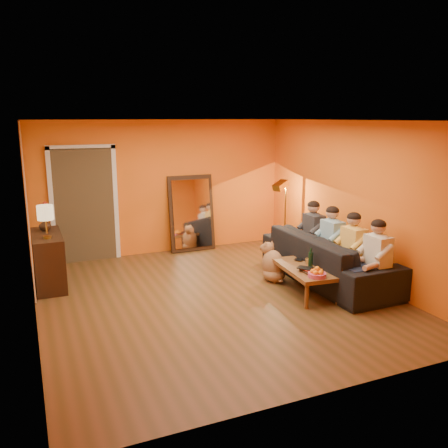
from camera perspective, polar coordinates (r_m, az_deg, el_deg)
name	(u,v)px	position (r m, az deg, el deg)	size (l,w,h in m)	color
room_shell	(206,208)	(7.15, -2.17, 1.89)	(5.00, 5.50, 2.60)	brown
white_accent	(27,205)	(8.05, -22.65, 2.14)	(0.02, 1.90, 2.58)	white
doorway_recess	(84,205)	(9.21, -16.52, 2.25)	(1.06, 0.30, 2.10)	#3F2D19
door_jamb_left	(52,208)	(9.05, -20.01, 1.82)	(0.08, 0.06, 2.20)	white
door_jamb_right	(116,204)	(9.17, -12.90, 2.41)	(0.08, 0.06, 2.20)	white
door_header	(81,147)	(8.97, -16.86, 8.85)	(1.22, 0.06, 0.08)	white
mirror_frame	(191,213)	(9.52, -3.94, 1.30)	(0.92, 0.06, 1.52)	#321C10
mirror_glass	(192,214)	(9.48, -3.86, 1.26)	(0.78, 0.02, 1.36)	white
sideboard	(49,260)	(8.05, -20.36, -4.08)	(0.44, 1.18, 0.85)	#321C10
table_lamp	(46,222)	(7.60, -20.62, 0.22)	(0.24, 0.24, 0.51)	beige
sofa	(328,258)	(7.98, 12.43, -3.99)	(1.04, 2.66, 0.78)	black
coffee_table	(305,280)	(7.39, 9.73, -6.69)	(0.62, 1.22, 0.42)	brown
floor_lamp	(285,219)	(9.24, 7.36, 0.61)	(0.30, 0.24, 1.44)	#AD8733
dog	(273,261)	(7.87, 5.90, -4.47)	(0.36, 0.55, 0.65)	#8E6040
person_far_left	(377,260)	(7.25, 17.93, -4.20)	(0.70, 0.44, 1.22)	beige
person_mid_left	(353,251)	(7.65, 15.25, -3.14)	(0.70, 0.44, 1.22)	#ECBA4E
person_mid_right	(332,242)	(8.07, 12.85, -2.18)	(0.70, 0.44, 1.22)	#81AEC8
person_far_right	(313,235)	(8.51, 10.69, -1.32)	(0.70, 0.44, 1.22)	#2D2D31
fruit_bowl	(317,272)	(6.89, 11.14, -5.64)	(0.26, 0.26, 0.16)	#CB4771
wine_bottle	(311,258)	(7.26, 10.38, -4.03)	(0.07, 0.07, 0.31)	black
tumbler	(308,261)	(7.47, 10.08, -4.44)	(0.09, 0.09, 0.09)	#B27F3F
laptop	(303,259)	(7.69, 9.51, -4.15)	(0.31, 0.20, 0.02)	black
book_lower	(303,272)	(7.07, 9.44, -5.69)	(0.19, 0.25, 0.02)	#321C10
book_mid	(303,270)	(7.07, 9.47, -5.50)	(0.17, 0.23, 0.02)	#A12212
book_upper	(303,269)	(7.05, 9.50, -5.41)	(0.15, 0.21, 0.02)	black
vase	(45,225)	(8.17, -20.74, -0.08)	(0.19, 0.19, 0.20)	#321C10
flowers	(44,209)	(8.12, -20.88, 1.72)	(0.17, 0.17, 0.48)	#A12212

